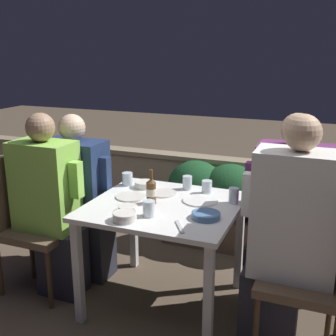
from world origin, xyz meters
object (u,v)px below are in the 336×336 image
(beer_bottle, at_px, (151,191))
(chair_left_far, at_px, (56,199))
(chair_right_near, at_px, (327,263))
(chair_right_far, at_px, (320,237))
(person_navy_jumper, at_px, (80,198))
(person_purple_stripe, at_px, (284,219))
(person_white_polo, at_px, (288,238))
(person_green_blouse, at_px, (51,206))
(chair_left_near, at_px, (26,210))

(beer_bottle, bearing_deg, chair_left_far, 169.24)
(chair_right_near, height_order, chair_right_far, same)
(person_navy_jumper, xyz_separation_m, person_purple_stripe, (1.45, 0.03, 0.05))
(chair_left_far, distance_m, chair_right_far, 1.88)
(chair_left_far, xyz_separation_m, person_white_polo, (1.72, -0.29, 0.11))
(person_green_blouse, bearing_deg, person_white_polo, -0.74)
(chair_left_near, xyz_separation_m, chair_right_far, (1.93, 0.31, 0.00))
(person_green_blouse, bearing_deg, chair_left_near, 180.00)
(person_navy_jumper, bearing_deg, person_purple_stripe, 1.35)
(chair_left_near, distance_m, chair_left_far, 0.28)
(person_white_polo, bearing_deg, person_purple_stripe, 99.40)
(person_navy_jumper, bearing_deg, beer_bottle, -14.23)
(person_navy_jumper, bearing_deg, chair_left_far, -180.00)
(chair_left_far, bearing_deg, person_purple_stripe, 1.17)
(chair_right_near, bearing_deg, chair_left_far, 171.42)
(person_purple_stripe, bearing_deg, person_navy_jumper, -178.65)
(chair_left_near, bearing_deg, person_purple_stripe, 10.07)
(person_green_blouse, relative_size, beer_bottle, 5.70)
(person_purple_stripe, bearing_deg, beer_bottle, -166.24)
(chair_left_near, relative_size, person_navy_jumper, 0.79)
(chair_right_far, bearing_deg, chair_right_near, -80.83)
(chair_right_far, bearing_deg, person_white_polo, -115.99)
(chair_right_near, height_order, person_purple_stripe, person_purple_stripe)
(person_navy_jumper, relative_size, chair_right_far, 1.27)
(person_green_blouse, relative_size, person_navy_jumper, 1.04)
(person_green_blouse, distance_m, chair_right_near, 1.77)
(chair_right_far, bearing_deg, person_navy_jumper, -178.82)
(person_white_polo, height_order, person_purple_stripe, person_white_polo)
(person_white_polo, xyz_separation_m, chair_right_far, (0.16, 0.33, -0.11))
(person_white_polo, bearing_deg, person_navy_jumper, 169.04)
(person_purple_stripe, bearing_deg, chair_right_far, 0.00)
(chair_left_near, height_order, chair_right_far, same)
(chair_left_far, relative_size, person_white_polo, 0.72)
(chair_left_near, bearing_deg, chair_left_far, 78.76)
(chair_right_far, bearing_deg, person_green_blouse, -169.92)
(chair_left_far, relative_size, chair_right_far, 1.00)
(beer_bottle, bearing_deg, chair_left_near, -173.27)
(beer_bottle, bearing_deg, person_green_blouse, -171.23)
(chair_right_far, relative_size, beer_bottle, 4.35)
(person_white_polo, relative_size, person_purple_stripe, 1.03)
(chair_left_far, distance_m, chair_right_near, 1.95)
(beer_bottle, bearing_deg, person_white_polo, -8.47)
(chair_left_near, height_order, chair_right_near, same)
(beer_bottle, bearing_deg, chair_right_far, 10.97)
(beer_bottle, bearing_deg, person_purple_stripe, 13.76)
(chair_left_near, relative_size, chair_right_near, 1.00)
(person_white_polo, height_order, beer_bottle, person_white_polo)
(chair_left_near, bearing_deg, person_white_polo, -0.65)
(chair_left_far, height_order, beer_bottle, chair_left_far)
(chair_left_far, xyz_separation_m, person_purple_stripe, (1.67, 0.03, 0.09))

